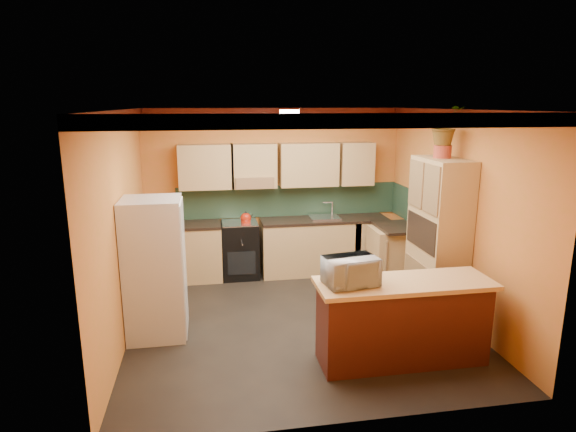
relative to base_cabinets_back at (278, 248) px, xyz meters
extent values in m
plane|color=black|center=(-0.02, -1.80, -0.44)|extent=(4.20, 4.20, 0.00)
cube|color=white|center=(-0.02, -1.80, 2.26)|extent=(4.20, 4.20, 0.04)
cube|color=orange|center=(-0.02, 0.30, 0.91)|extent=(4.20, 0.04, 2.70)
cube|color=orange|center=(-0.02, -3.90, 0.91)|extent=(4.20, 0.04, 2.70)
cube|color=orange|center=(-2.12, -1.80, 0.91)|extent=(0.04, 4.20, 2.70)
cube|color=orange|center=(2.08, -1.80, 0.91)|extent=(0.04, 4.20, 2.70)
cube|color=#203B2E|center=(0.23, 0.29, 0.75)|extent=(3.70, 0.02, 0.53)
cube|color=#203B2E|center=(2.07, -0.40, 0.75)|extent=(0.02, 1.40, 0.53)
cube|color=tan|center=(0.08, 0.13, 1.36)|extent=(3.10, 0.34, 0.70)
cylinder|color=white|center=(-0.02, -1.20, 2.22)|extent=(0.26, 0.26, 0.06)
cube|color=tan|center=(0.00, 0.00, 0.00)|extent=(3.65, 0.60, 0.88)
cube|color=black|center=(0.00, 0.00, 0.46)|extent=(3.65, 0.62, 0.04)
cube|color=black|center=(-0.62, 0.00, 0.02)|extent=(0.58, 0.58, 0.91)
cube|color=silver|center=(0.77, 0.00, 0.50)|extent=(0.48, 0.40, 0.03)
cube|color=tan|center=(1.78, -0.69, 0.00)|extent=(0.60, 0.80, 0.88)
cube|color=black|center=(1.78, -0.69, 0.46)|extent=(0.62, 0.80, 0.04)
cube|color=silver|center=(-1.77, -1.88, 0.41)|extent=(0.68, 0.66, 1.70)
cube|color=tan|center=(1.83, -1.89, 0.61)|extent=(0.48, 0.90, 2.10)
cylinder|color=#A73B28|center=(1.83, -1.84, 1.74)|extent=(0.22, 0.22, 0.16)
imported|color=tan|center=(1.83, -1.84, 2.06)|extent=(0.54, 0.50, 0.48)
cube|color=#451910|center=(0.92, -2.97, 0.00)|extent=(1.80, 0.55, 0.88)
cube|color=tan|center=(0.92, -2.97, 0.47)|extent=(1.90, 0.65, 0.05)
imported|color=silver|center=(0.32, -2.97, 0.64)|extent=(0.59, 0.45, 0.30)
camera|label=1|loc=(-1.12, -7.51, 2.33)|focal=30.00mm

